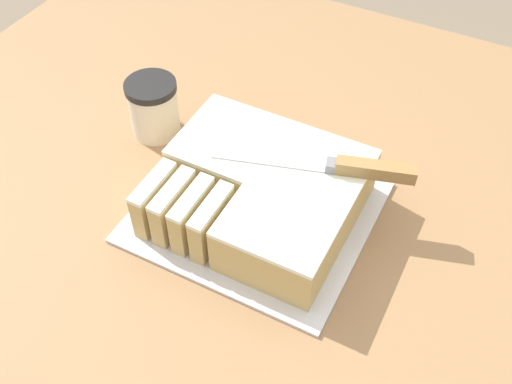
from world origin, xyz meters
TOP-DOWN VIEW (x-y plane):
  - countertop at (0.00, 0.00)m, footprint 1.40×1.10m
  - cake_board at (0.01, -0.09)m, footprint 0.35×0.31m
  - cake at (0.02, -0.08)m, footprint 0.29×0.26m
  - knife at (0.14, -0.02)m, footprint 0.29×0.11m
  - coffee_cup at (-0.23, -0.00)m, footprint 0.09×0.09m

SIDE VIEW (x-z plane):
  - countertop at x=0.00m, z-range 0.00..0.90m
  - cake_board at x=0.01m, z-range 0.90..0.90m
  - cake at x=0.02m, z-range 0.90..0.99m
  - coffee_cup at x=-0.23m, z-range 0.90..1.00m
  - knife at x=0.14m, z-range 0.99..1.01m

